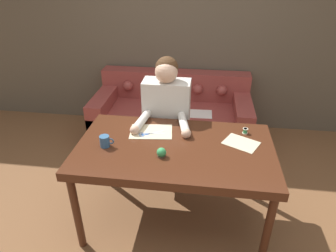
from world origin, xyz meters
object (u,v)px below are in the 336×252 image
person (167,122)px  thread_spool (245,131)px  mug (105,141)px  scissors (147,134)px  couch (172,117)px  dining_table (175,154)px  pin_cushion (161,153)px

person → thread_spool: (0.70, -0.29, 0.13)m
mug → thread_spool: size_ratio=2.51×
scissors → mug: size_ratio=1.90×
couch → scissors: couch is taller
person → scissors: (-0.11, -0.42, 0.11)m
couch → person: person is taller
dining_table → mug: 0.55m
scissors → person: bearing=76.0°
person → pin_cushion: person is taller
person → couch: bearing=92.9°
scissors → thread_spool: (0.81, 0.13, 0.02)m
person → mug: 0.76m
dining_table → scissors: size_ratio=7.14×
dining_table → mug: size_ratio=13.57×
thread_spool → pin_cushion: (-0.64, -0.42, 0.01)m
dining_table → thread_spool: (0.56, 0.27, 0.10)m
person → thread_spool: 0.77m
mug → pin_cushion: bearing=-9.9°
pin_cushion → couch: bearing=93.8°
scissors → pin_cushion: (0.17, -0.29, 0.03)m
person → thread_spool: bearing=-22.6°
mug → pin_cushion: mug is taller
couch → thread_spool: thread_spool is taller
mug → thread_spool: (1.09, 0.34, -0.02)m
person → scissors: person is taller
person → scissors: 0.45m
pin_cushion → person: bearing=94.9°
dining_table → scissors: scissors is taller
couch → thread_spool: bearing=-56.5°
dining_table → couch: size_ratio=0.81×
scissors → thread_spool: bearing=9.2°
thread_spool → pin_cushion: size_ratio=0.63×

